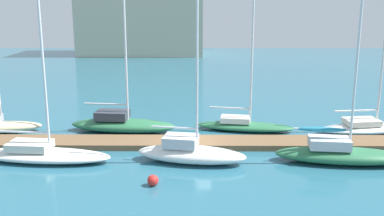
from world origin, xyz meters
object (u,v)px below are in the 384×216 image
sailboat_2 (122,123)px  sailboat_3 (190,152)px  sailboat_1 (42,153)px  sailboat_6 (370,126)px  sailboat_4 (244,124)px  harbor_building_distant (141,12)px  sailboat_5 (340,153)px  mooring_buoy_red (153,180)px

sailboat_2 → sailboat_3: sailboat_2 is taller
sailboat_1 → sailboat_6: sailboat_1 is taller
sailboat_2 → sailboat_4: sailboat_2 is taller
sailboat_1 → sailboat_3: bearing=4.4°
sailboat_6 → sailboat_3: bearing=-162.3°
harbor_building_distant → sailboat_6: bearing=-65.5°
sailboat_5 → harbor_building_distant: size_ratio=0.49×
sailboat_1 → harbor_building_distant: bearing=95.6°
sailboat_3 → mooring_buoy_red: (-1.85, -3.39, -0.33)m
mooring_buoy_red → sailboat_1: bearing=152.5°
sailboat_2 → harbor_building_distant: harbor_building_distant is taller
sailboat_1 → sailboat_2: size_ratio=0.76×
sailboat_4 → mooring_buoy_red: (-5.63, -9.85, -0.17)m
sailboat_2 → mooring_buoy_red: size_ratio=22.04×
sailboat_4 → sailboat_6: (8.89, -0.38, -0.03)m
sailboat_5 → sailboat_3: bearing=-173.9°
sailboat_3 → mooring_buoy_red: 3.87m
sailboat_4 → harbor_building_distant: harbor_building_distant is taller
sailboat_5 → sailboat_6: (4.06, 6.14, -0.19)m
sailboat_1 → mooring_buoy_red: (6.77, -3.53, -0.20)m
sailboat_4 → sailboat_3: bearing=-110.7°
sailboat_1 → sailboat_6: size_ratio=1.04×
sailboat_3 → harbor_building_distant: harbor_building_distant is taller
sailboat_3 → mooring_buoy_red: sailboat_3 is taller
sailboat_2 → mooring_buoy_red: 10.04m
sailboat_2 → sailboat_6: size_ratio=1.38×
sailboat_1 → sailboat_3: size_ratio=1.00×
sailboat_5 → mooring_buoy_red: bearing=-155.8°
sailboat_4 → sailboat_1: bearing=-143.4°
sailboat_2 → sailboat_3: bearing=-45.2°
sailboat_2 → harbor_building_distant: 47.73m
sailboat_5 → sailboat_4: bearing=133.1°
sailboat_4 → sailboat_5: sailboat_5 is taller
sailboat_4 → harbor_building_distant: size_ratio=0.45×
sailboat_3 → sailboat_6: size_ratio=1.04×
sailboat_5 → sailboat_6: 7.36m
sailboat_5 → sailboat_1: bearing=-174.1°
sailboat_3 → sailboat_6: 14.06m
sailboat_4 → sailboat_2: bearing=-168.4°
mooring_buoy_red → harbor_building_distant: harbor_building_distant is taller
sailboat_1 → sailboat_3: 8.63m
sailboat_6 → sailboat_5: bearing=-131.4°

